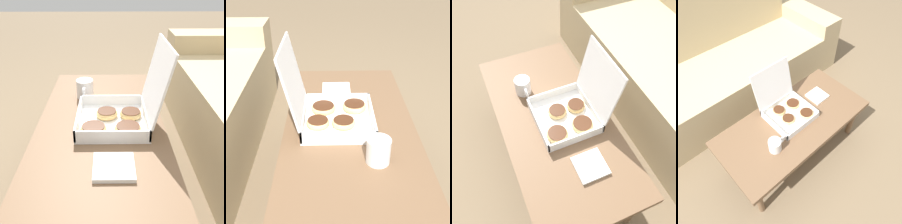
# 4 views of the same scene
# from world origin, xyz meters

# --- Properties ---
(ground_plane) EXTENTS (12.00, 12.00, 0.00)m
(ground_plane) POSITION_xyz_m (0.00, 0.00, 0.00)
(ground_plane) COLOR #756047
(coffee_table) EXTENTS (1.09, 0.52, 0.40)m
(coffee_table) POSITION_xyz_m (0.00, -0.14, 0.36)
(coffee_table) COLOR brown
(coffee_table) RESTS_ON ground_plane
(pastry_box) EXTENTS (0.31, 0.34, 0.33)m
(pastry_box) POSITION_xyz_m (0.03, -0.06, 0.46)
(pastry_box) COLOR white
(pastry_box) RESTS_ON coffee_table
(coffee_mug) EXTENTS (0.12, 0.08, 0.09)m
(coffee_mug) POSITION_xyz_m (-0.23, -0.23, 0.45)
(coffee_mug) COLOR white
(coffee_mug) RESTS_ON coffee_table
(napkin_stack) EXTENTS (0.13, 0.13, 0.01)m
(napkin_stack) POSITION_xyz_m (0.30, -0.09, 0.41)
(napkin_stack) COLOR white
(napkin_stack) RESTS_ON coffee_table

